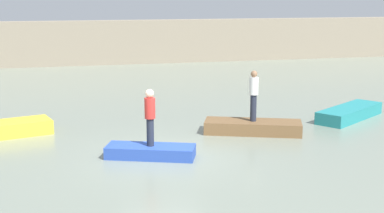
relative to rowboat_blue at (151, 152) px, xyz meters
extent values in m
plane|color=gray|center=(0.34, 0.00, -0.18)|extent=(120.00, 120.00, 0.00)
cube|color=gray|center=(0.34, 22.65, 1.33)|extent=(80.00, 1.20, 3.03)
cube|color=#2B4CAD|center=(0.00, 0.00, 0.00)|extent=(2.81, 1.82, 0.36)
cube|color=brown|center=(4.02, 2.00, 0.04)|extent=(3.56, 2.29, 0.44)
cube|color=teal|center=(8.52, 3.19, 0.05)|extent=(3.59, 2.90, 0.47)
cylinder|color=#232838|center=(0.00, 0.00, 0.61)|extent=(0.22, 0.22, 0.85)
cylinder|color=red|center=(0.00, 0.00, 1.34)|extent=(0.32, 0.32, 0.62)
sphere|color=beige|center=(0.00, 0.00, 1.78)|extent=(0.26, 0.26, 0.26)
cylinder|color=#232838|center=(4.02, 2.00, 0.73)|extent=(0.22, 0.22, 0.95)
cylinder|color=white|center=(4.02, 2.00, 1.52)|extent=(0.32, 0.32, 0.62)
sphere|color=#936B4C|center=(4.02, 2.00, 1.94)|extent=(0.23, 0.23, 0.23)
camera|label=1|loc=(-2.65, -15.61, 4.68)|focal=50.93mm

